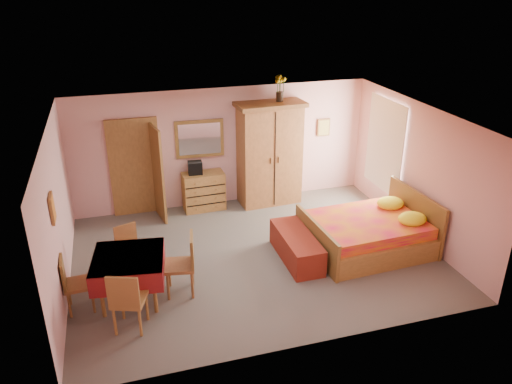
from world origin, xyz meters
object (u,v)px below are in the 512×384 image
object	(u,v)px
sunflower_vase	(280,88)
bench	(296,247)
wall_mirror	(200,139)
floor_lamp	(248,168)
chair_east	(180,265)
chair_south	(129,299)
chair_north	(131,251)
chest_of_drawers	(204,191)
chair_west	(79,283)
wardrobe	(269,154)
stereo	(195,168)
dining_table	(130,278)
bed	(367,225)

from	to	relation	value
sunflower_vase	bench	xyz separation A→B (m)	(-0.50, -2.51, -2.32)
wall_mirror	floor_lamp	distance (m)	1.24
sunflower_vase	chair_east	world-z (taller)	sunflower_vase
chair_south	chair_east	size ratio (longest dim) A/B	0.97
sunflower_vase	chair_north	xyz separation A→B (m)	(-3.38, -2.16, -2.13)
chair_east	sunflower_vase	bearing A→B (deg)	-32.20
wall_mirror	chair_south	bearing A→B (deg)	-112.04
chest_of_drawers	chair_west	distance (m)	3.89
wardrobe	sunflower_vase	distance (m)	1.44
chest_of_drawers	sunflower_vase	xyz separation A→B (m)	(1.70, -0.02, 2.15)
stereo	dining_table	world-z (taller)	stereo
chair_north	chair_east	distance (m)	1.07
floor_lamp	chair_west	bearing A→B (deg)	-139.60
bench	chair_north	bearing A→B (deg)	173.02
stereo	chair_north	size ratio (longest dim) A/B	0.34
chest_of_drawers	wall_mirror	distance (m)	1.15
sunflower_vase	chair_west	bearing A→B (deg)	-145.01
floor_lamp	chair_east	distance (m)	3.61
wardrobe	bench	bearing A→B (deg)	-99.90
wardrobe	chair_south	size ratio (longest dim) A/B	2.29
bed	chair_north	size ratio (longest dim) A/B	2.50
chair_west	chair_south	bearing A→B (deg)	43.11
wall_mirror	sunflower_vase	size ratio (longest dim) A/B	1.86
floor_lamp	chair_east	world-z (taller)	floor_lamp
wardrobe	chair_east	distance (m)	3.88
bench	dining_table	size ratio (longest dim) A/B	1.37
chair_south	wardrobe	bearing A→B (deg)	67.61
bench	wall_mirror	bearing A→B (deg)	113.66
wall_mirror	chair_east	world-z (taller)	wall_mirror
floor_lamp	chair_east	bearing A→B (deg)	-123.44
wardrobe	chair_north	size ratio (longest dim) A/B	2.62
wall_mirror	chair_north	size ratio (longest dim) A/B	1.18
dining_table	chair_north	bearing A→B (deg)	84.92
wardrobe	chair_north	bearing A→B (deg)	-149.26
dining_table	bed	bearing A→B (deg)	4.95
stereo	wardrobe	bearing A→B (deg)	-1.62
chair_south	chair_north	distance (m)	1.47
chair_north	chair_west	world-z (taller)	chair_west
wardrobe	bed	bearing A→B (deg)	-70.04
wardrobe	chair_west	size ratio (longest dim) A/B	2.47
dining_table	stereo	bearing A→B (deg)	61.75
wardrobe	sunflower_vase	bearing A→B (deg)	-0.18
bench	chair_west	xyz separation A→B (m)	(-3.71, -0.44, 0.22)
chair_south	chair_north	bearing A→B (deg)	105.34
floor_lamp	bed	size ratio (longest dim) A/B	0.78
bed	dining_table	bearing A→B (deg)	-177.99
sunflower_vase	wardrobe	bearing A→B (deg)	-176.77
chest_of_drawers	chair_west	size ratio (longest dim) A/B	0.96
floor_lamp	bench	size ratio (longest dim) A/B	1.15
dining_table	wall_mirror	bearing A→B (deg)	61.01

